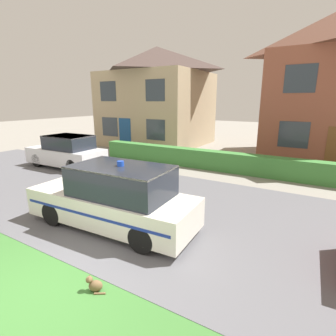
{
  "coord_description": "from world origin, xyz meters",
  "views": [
    {
      "loc": [
        3.92,
        -2.25,
        3.28
      ],
      "look_at": [
        -0.45,
        5.14,
        1.05
      ],
      "focal_mm": 28.0,
      "sensor_mm": 36.0,
      "label": 1
    }
  ],
  "objects_px": {
    "neighbour_car_far": "(67,152)",
    "house_left": "(157,96)",
    "cat": "(94,285)",
    "police_car": "(115,198)"
  },
  "relations": [
    {
      "from": "police_car",
      "to": "cat",
      "type": "xyz_separation_m",
      "value": [
        1.32,
        -2.07,
        -0.68
      ]
    },
    {
      "from": "police_car",
      "to": "cat",
      "type": "distance_m",
      "value": 2.55
    },
    {
      "from": "police_car",
      "to": "house_left",
      "type": "bearing_deg",
      "value": -64.44
    },
    {
      "from": "cat",
      "to": "house_left",
      "type": "bearing_deg",
      "value": -93.97
    },
    {
      "from": "cat",
      "to": "neighbour_car_far",
      "type": "relative_size",
      "value": 0.09
    },
    {
      "from": "cat",
      "to": "neighbour_car_far",
      "type": "height_order",
      "value": "neighbour_car_far"
    },
    {
      "from": "neighbour_car_far",
      "to": "house_left",
      "type": "xyz_separation_m",
      "value": [
        -0.16,
        8.61,
        2.8
      ]
    },
    {
      "from": "house_left",
      "to": "police_car",
      "type": "bearing_deg",
      "value": -61.68
    },
    {
      "from": "police_car",
      "to": "cat",
      "type": "relative_size",
      "value": 12.92
    },
    {
      "from": "neighbour_car_far",
      "to": "house_left",
      "type": "relative_size",
      "value": 0.56
    }
  ]
}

